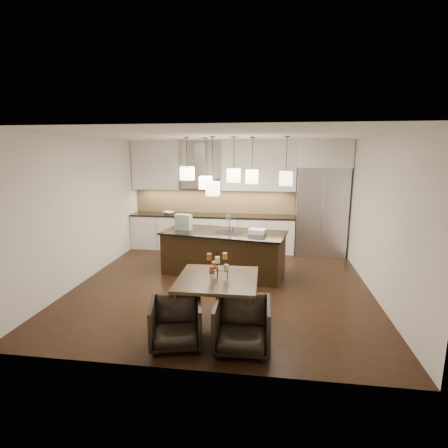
# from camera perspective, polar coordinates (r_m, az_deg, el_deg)

# --- Properties ---
(floor) EXTENTS (5.50, 5.50, 0.02)m
(floor) POSITION_cam_1_polar(r_m,az_deg,el_deg) (6.88, -0.23, -9.85)
(floor) COLOR black
(floor) RESTS_ON ground
(ceiling) EXTENTS (5.50, 5.50, 0.02)m
(ceiling) POSITION_cam_1_polar(r_m,az_deg,el_deg) (6.40, -0.25, 14.33)
(ceiling) COLOR white
(ceiling) RESTS_ON wall_back
(wall_back) EXTENTS (5.50, 0.02, 2.80)m
(wall_back) POSITION_cam_1_polar(r_m,az_deg,el_deg) (9.20, 2.19, 4.74)
(wall_back) COLOR silver
(wall_back) RESTS_ON ground
(wall_front) EXTENTS (5.50, 0.02, 2.80)m
(wall_front) POSITION_cam_1_polar(r_m,az_deg,el_deg) (3.85, -6.06, -5.24)
(wall_front) COLOR silver
(wall_front) RESTS_ON ground
(wall_left) EXTENTS (0.02, 5.50, 2.80)m
(wall_left) POSITION_cam_1_polar(r_m,az_deg,el_deg) (7.40, -21.93, 2.18)
(wall_left) COLOR silver
(wall_left) RESTS_ON ground
(wall_right) EXTENTS (0.02, 5.50, 2.80)m
(wall_right) POSITION_cam_1_polar(r_m,az_deg,el_deg) (6.69, 23.86, 1.09)
(wall_right) COLOR silver
(wall_right) RESTS_ON ground
(refrigerator) EXTENTS (1.20, 0.72, 2.15)m
(refrigerator) POSITION_cam_1_polar(r_m,az_deg,el_deg) (8.91, 15.49, 1.98)
(refrigerator) COLOR #B7B7BA
(refrigerator) RESTS_ON floor
(fridge_panel) EXTENTS (1.26, 0.72, 0.65)m
(fridge_panel) POSITION_cam_1_polar(r_m,az_deg,el_deg) (8.79, 15.99, 11.00)
(fridge_panel) COLOR silver
(fridge_panel) RESTS_ON refrigerator
(lower_cabinets) EXTENTS (4.21, 0.62, 0.88)m
(lower_cabinets) POSITION_cam_1_polar(r_m,az_deg,el_deg) (9.13, -1.97, -1.43)
(lower_cabinets) COLOR silver
(lower_cabinets) RESTS_ON floor
(countertop) EXTENTS (4.21, 0.66, 0.04)m
(countertop) POSITION_cam_1_polar(r_m,az_deg,el_deg) (9.04, -1.99, 1.41)
(countertop) COLOR black
(countertop) RESTS_ON lower_cabinets
(backsplash) EXTENTS (4.21, 0.02, 0.63)m
(backsplash) POSITION_cam_1_polar(r_m,az_deg,el_deg) (9.28, -1.69, 3.77)
(backsplash) COLOR #D0B27F
(backsplash) RESTS_ON countertop
(upper_cab_left) EXTENTS (1.25, 0.35, 1.25)m
(upper_cab_left) POSITION_cam_1_polar(r_m,az_deg,el_deg) (9.40, -10.93, 9.43)
(upper_cab_left) COLOR silver
(upper_cab_left) RESTS_ON wall_back
(upper_cab_right) EXTENTS (1.85, 0.35, 1.25)m
(upper_cab_right) POSITION_cam_1_polar(r_m,az_deg,el_deg) (8.92, 5.69, 9.46)
(upper_cab_right) COLOR silver
(upper_cab_right) RESTS_ON wall_back
(hood_canopy) EXTENTS (0.90, 0.52, 0.24)m
(hood_canopy) POSITION_cam_1_polar(r_m,az_deg,el_deg) (9.03, -3.86, 6.63)
(hood_canopy) COLOR #B7B7BA
(hood_canopy) RESTS_ON wall_back
(hood_chimney) EXTENTS (0.30, 0.28, 0.96)m
(hood_chimney) POSITION_cam_1_polar(r_m,az_deg,el_deg) (9.11, -3.77, 10.45)
(hood_chimney) COLOR #B7B7BA
(hood_chimney) RESTS_ON hood_canopy
(fruit_bowl) EXTENTS (0.33, 0.33, 0.06)m
(fruit_bowl) POSITION_cam_1_polar(r_m,az_deg,el_deg) (9.25, -9.04, 1.82)
(fruit_bowl) COLOR silver
(fruit_bowl) RESTS_ON countertop
(island_body) EXTENTS (2.57, 1.39, 0.86)m
(island_body) POSITION_cam_1_polar(r_m,az_deg,el_deg) (7.32, -0.06, -4.86)
(island_body) COLOR black
(island_body) RESTS_ON floor
(island_top) EXTENTS (2.66, 1.48, 0.04)m
(island_top) POSITION_cam_1_polar(r_m,az_deg,el_deg) (7.21, -0.06, -1.45)
(island_top) COLOR black
(island_top) RESTS_ON island_body
(faucet) EXTENTS (0.14, 0.25, 0.37)m
(faucet) POSITION_cam_1_polar(r_m,az_deg,el_deg) (7.22, 0.92, 0.25)
(faucet) COLOR silver
(faucet) RESTS_ON island_top
(tote_bag) EXTENTS (0.36, 0.23, 0.33)m
(tote_bag) POSITION_cam_1_polar(r_m,az_deg,el_deg) (7.42, -6.63, 0.33)
(tote_bag) COLOR #21563E
(tote_bag) RESTS_ON island_top
(food_container) EXTENTS (0.37, 0.29, 0.10)m
(food_container) POSITION_cam_1_polar(r_m,az_deg,el_deg) (7.06, 5.44, -1.21)
(food_container) COLOR silver
(food_container) RESTS_ON island_top
(dining_table) EXTENTS (1.18, 1.18, 0.70)m
(dining_table) POSITION_cam_1_polar(r_m,az_deg,el_deg) (5.33, -1.08, -12.31)
(dining_table) COLOR black
(dining_table) RESTS_ON floor
(candelabra) EXTENTS (0.34, 0.34, 0.41)m
(candelabra) POSITION_cam_1_polar(r_m,az_deg,el_deg) (5.13, -1.10, -6.64)
(candelabra) COLOR black
(candelabra) RESTS_ON dining_table
(candle_a) EXTENTS (0.07, 0.07, 0.09)m
(candle_a) POSITION_cam_1_polar(r_m,az_deg,el_deg) (5.12, 0.36, -7.11)
(candle_a) COLOR beige
(candle_a) RESTS_ON candelabra
(candle_b) EXTENTS (0.07, 0.07, 0.09)m
(candle_b) POSITION_cam_1_polar(r_m,az_deg,el_deg) (5.25, -1.64, -6.64)
(candle_b) COLOR orange
(candle_b) RESTS_ON candelabra
(candle_c) EXTENTS (0.07, 0.07, 0.09)m
(candle_c) POSITION_cam_1_polar(r_m,az_deg,el_deg) (5.04, -2.02, -7.43)
(candle_c) COLOR #9F4227
(candle_c) RESTS_ON candelabra
(candle_d) EXTENTS (0.07, 0.07, 0.09)m
(candle_d) POSITION_cam_1_polar(r_m,az_deg,el_deg) (5.16, 0.16, -5.24)
(candle_d) COLOR orange
(candle_d) RESTS_ON candelabra
(candle_e) EXTENTS (0.07, 0.07, 0.09)m
(candle_e) POSITION_cam_1_polar(r_m,az_deg,el_deg) (5.13, -2.42, -5.36)
(candle_e) COLOR #9F4227
(candle_e) RESTS_ON candelabra
(candle_f) EXTENTS (0.07, 0.07, 0.09)m
(candle_f) POSITION_cam_1_polar(r_m,az_deg,el_deg) (4.98, -1.09, -5.89)
(candle_f) COLOR beige
(candle_f) RESTS_ON candelabra
(armchair_left) EXTENTS (0.80, 0.82, 0.62)m
(armchair_left) POSITION_cam_1_polar(r_m,az_deg,el_deg) (4.81, -7.83, -15.74)
(armchair_left) COLOR black
(armchair_left) RESTS_ON floor
(armchair_right) EXTENTS (0.73, 0.75, 0.67)m
(armchair_right) POSITION_cam_1_polar(r_m,az_deg,el_deg) (4.67, 3.03, -16.20)
(armchair_right) COLOR black
(armchair_right) RESTS_ON floor
(pendant_a) EXTENTS (0.24, 0.24, 0.26)m
(pendant_a) POSITION_cam_1_polar(r_m,az_deg,el_deg) (6.96, -6.03, 8.24)
(pendant_a) COLOR #FAE5BF
(pendant_a) RESTS_ON ceiling
(pendant_b) EXTENTS (0.24, 0.24, 0.26)m
(pendant_b) POSITION_cam_1_polar(r_m,az_deg,el_deg) (7.26, -3.02, 6.77)
(pendant_b) COLOR #FAE5BF
(pendant_b) RESTS_ON ceiling
(pendant_c) EXTENTS (0.24, 0.24, 0.26)m
(pendant_c) POSITION_cam_1_polar(r_m,az_deg,el_deg) (6.82, 1.59, 7.94)
(pendant_c) COLOR #FAE5BF
(pendant_c) RESTS_ON ceiling
(pendant_d) EXTENTS (0.24, 0.24, 0.26)m
(pendant_d) POSITION_cam_1_polar(r_m,az_deg,el_deg) (6.95, 4.59, 7.68)
(pendant_d) COLOR #FAE5BF
(pendant_d) RESTS_ON ceiling
(pendant_e) EXTENTS (0.24, 0.24, 0.26)m
(pendant_e) POSITION_cam_1_polar(r_m,az_deg,el_deg) (6.70, 10.05, 7.33)
(pendant_e) COLOR #FAE5BF
(pendant_e) RESTS_ON ceiling
(pendant_f) EXTENTS (0.24, 0.24, 0.26)m
(pendant_f) POSITION_cam_1_polar(r_m,az_deg,el_deg) (6.77, -1.82, 5.78)
(pendant_f) COLOR #FAE5BF
(pendant_f) RESTS_ON ceiling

